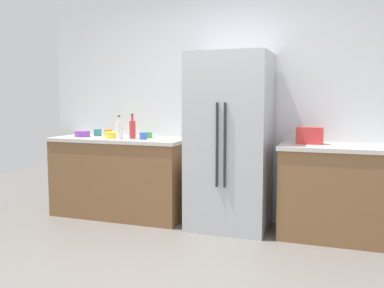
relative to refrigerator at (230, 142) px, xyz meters
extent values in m
plane|color=slate|center=(-0.07, -1.51, -0.92)|extent=(9.40, 9.40, 0.00)
cube|color=silver|center=(-0.07, 0.39, 0.50)|extent=(4.62, 0.10, 2.85)
cube|color=brown|center=(-1.33, 0.03, -0.48)|extent=(1.57, 0.61, 0.88)
cube|color=beige|center=(-1.33, 0.03, -0.02)|extent=(1.60, 0.64, 0.04)
cube|color=brown|center=(1.10, 0.03, -0.48)|extent=(1.12, 0.61, 0.88)
cube|color=beige|center=(1.10, 0.03, -0.02)|extent=(1.15, 0.64, 0.04)
cube|color=#B2B5BA|center=(0.00, 0.00, 0.00)|extent=(0.83, 0.64, 1.85)
cylinder|color=#262628|center=(-0.04, -0.34, 0.00)|extent=(0.02, 0.02, 0.83)
cylinder|color=#262628|center=(0.04, -0.34, 0.00)|extent=(0.02, 0.02, 0.83)
cube|color=red|center=(0.81, 0.07, 0.09)|extent=(0.26, 0.15, 0.17)
cylinder|color=red|center=(-1.14, -0.01, 0.10)|extent=(0.07, 0.07, 0.20)
cylinder|color=red|center=(-1.14, -0.01, 0.23)|extent=(0.03, 0.03, 0.07)
cylinder|color=#333338|center=(-1.14, -0.01, 0.28)|extent=(0.03, 0.03, 0.02)
cylinder|color=white|center=(-1.25, -0.11, 0.10)|extent=(0.07, 0.07, 0.19)
cylinder|color=white|center=(-1.25, -0.11, 0.22)|extent=(0.03, 0.03, 0.06)
cylinder|color=#333338|center=(-1.25, -0.11, 0.26)|extent=(0.03, 0.03, 0.02)
cylinder|color=orange|center=(-1.55, 0.15, 0.04)|extent=(0.09, 0.09, 0.09)
cylinder|color=blue|center=(-0.98, -0.06, 0.04)|extent=(0.08, 0.08, 0.08)
cylinder|color=teal|center=(-1.70, 0.16, 0.04)|extent=(0.09, 0.09, 0.09)
cylinder|color=green|center=(-1.04, 0.14, 0.03)|extent=(0.15, 0.15, 0.07)
cylinder|color=purple|center=(-1.83, 0.01, 0.03)|extent=(0.18, 0.18, 0.07)
cylinder|color=yellow|center=(-1.38, -0.01, 0.03)|extent=(0.19, 0.19, 0.07)
camera|label=1|loc=(1.12, -4.28, 0.45)|focal=39.49mm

